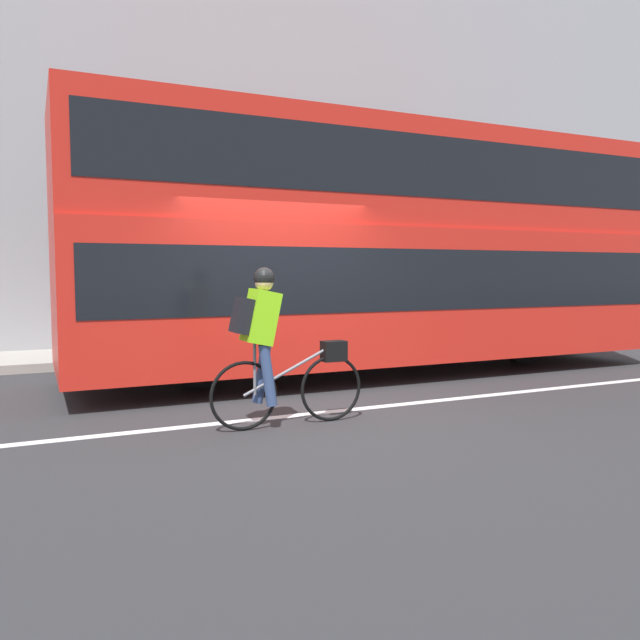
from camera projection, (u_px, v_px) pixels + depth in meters
ground_plane at (318, 418)px, 6.90m from camera, size 80.00×80.00×0.00m
road_center_line at (310, 414)px, 7.08m from camera, size 50.00×0.14×0.01m
sidewalk_curb at (196, 352)px, 12.02m from camera, size 60.00×1.97×0.15m
building_facade at (179, 112)px, 12.68m from camera, size 60.00×0.30×9.74m
bus at (378, 241)px, 9.81m from camera, size 9.48×2.48×3.78m
cyclist_on_bike at (273, 342)px, 6.41m from camera, size 1.70×0.32×1.66m
trash_bin at (393, 316)px, 13.72m from camera, size 0.57×0.57×0.98m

